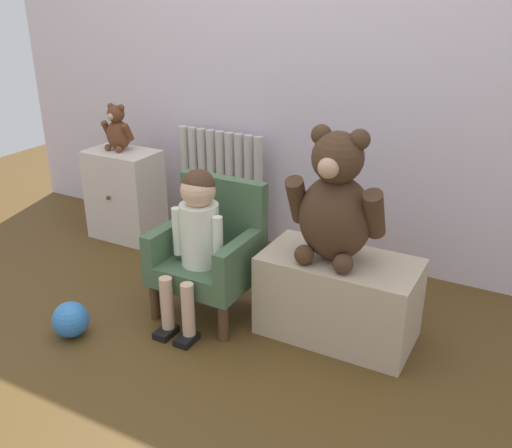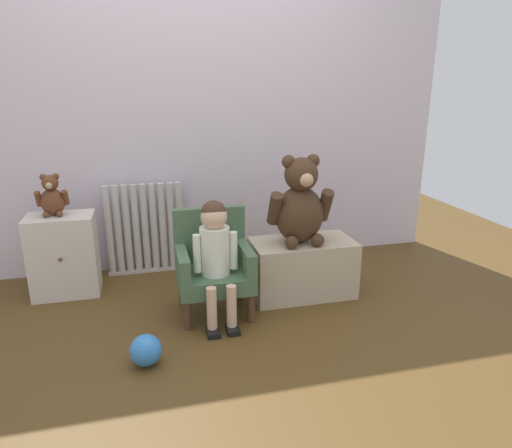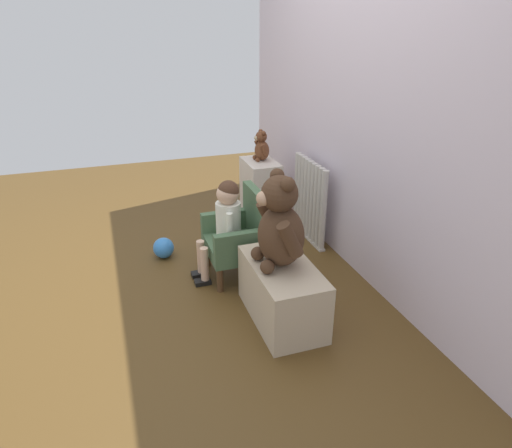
{
  "view_description": "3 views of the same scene",
  "coord_description": "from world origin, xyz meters",
  "px_view_note": "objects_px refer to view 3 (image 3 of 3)",
  "views": [
    {
      "loc": [
        1.3,
        -1.54,
        1.42
      ],
      "look_at": [
        0.25,
        0.39,
        0.49
      ],
      "focal_mm": 40.0,
      "sensor_mm": 36.0,
      "label": 1
    },
    {
      "loc": [
        -0.36,
        -2.09,
        1.33
      ],
      "look_at": [
        0.26,
        0.37,
        0.54
      ],
      "focal_mm": 32.0,
      "sensor_mm": 36.0,
      "label": 2
    },
    {
      "loc": [
        2.73,
        -0.39,
        1.68
      ],
      "look_at": [
        0.29,
        0.43,
        0.51
      ],
      "focal_mm": 32.0,
      "sensor_mm": 36.0,
      "label": 3
    }
  ],
  "objects_px": {
    "low_bench": "(282,292)",
    "toy_ball": "(164,248)",
    "small_dresser": "(260,190)",
    "child_armchair": "(240,235)",
    "large_teddy_bear": "(280,226)",
    "small_teddy_bear": "(262,147)",
    "child_figure": "(225,217)",
    "radiator": "(309,201)"
  },
  "relations": [
    {
      "from": "low_bench",
      "to": "toy_ball",
      "type": "distance_m",
      "value": 1.16
    },
    {
      "from": "radiator",
      "to": "toy_ball",
      "type": "height_order",
      "value": "radiator"
    },
    {
      "from": "child_armchair",
      "to": "low_bench",
      "type": "bearing_deg",
      "value": 7.45
    },
    {
      "from": "radiator",
      "to": "child_armchair",
      "type": "bearing_deg",
      "value": -61.4
    },
    {
      "from": "small_dresser",
      "to": "toy_ball",
      "type": "height_order",
      "value": "small_dresser"
    },
    {
      "from": "child_figure",
      "to": "low_bench",
      "type": "relative_size",
      "value": 1.08
    },
    {
      "from": "radiator",
      "to": "low_bench",
      "type": "bearing_deg",
      "value": -32.55
    },
    {
      "from": "child_armchair",
      "to": "small_teddy_bear",
      "type": "xyz_separation_m",
      "value": [
        -0.93,
        0.48,
        0.35
      ]
    },
    {
      "from": "large_teddy_bear",
      "to": "toy_ball",
      "type": "xyz_separation_m",
      "value": [
        -0.98,
        -0.55,
        -0.53
      ]
    },
    {
      "from": "radiator",
      "to": "child_armchair",
      "type": "xyz_separation_m",
      "value": [
        0.38,
        -0.7,
        -0.03
      ]
    },
    {
      "from": "radiator",
      "to": "small_dresser",
      "type": "xyz_separation_m",
      "value": [
        -0.52,
        -0.24,
        -0.06
      ]
    },
    {
      "from": "small_dresser",
      "to": "low_bench",
      "type": "bearing_deg",
      "value": -14.4
    },
    {
      "from": "child_armchair",
      "to": "radiator",
      "type": "bearing_deg",
      "value": 118.6
    },
    {
      "from": "small_dresser",
      "to": "child_figure",
      "type": "xyz_separation_m",
      "value": [
        0.9,
        -0.57,
        0.19
      ]
    },
    {
      "from": "child_armchair",
      "to": "toy_ball",
      "type": "height_order",
      "value": "child_armchair"
    },
    {
      "from": "low_bench",
      "to": "radiator",
      "type": "bearing_deg",
      "value": 147.45
    },
    {
      "from": "child_armchair",
      "to": "child_figure",
      "type": "distance_m",
      "value": 0.19
    },
    {
      "from": "child_figure",
      "to": "small_teddy_bear",
      "type": "bearing_deg",
      "value": 147.79
    },
    {
      "from": "child_armchair",
      "to": "toy_ball",
      "type": "bearing_deg",
      "value": -130.49
    },
    {
      "from": "child_armchair",
      "to": "large_teddy_bear",
      "type": "relative_size",
      "value": 1.11
    },
    {
      "from": "small_dresser",
      "to": "low_bench",
      "type": "distance_m",
      "value": 1.54
    },
    {
      "from": "child_figure",
      "to": "small_dresser",
      "type": "bearing_deg",
      "value": 147.84
    },
    {
      "from": "small_dresser",
      "to": "large_teddy_bear",
      "type": "distance_m",
      "value": 1.55
    },
    {
      "from": "small_dresser",
      "to": "small_teddy_bear",
      "type": "distance_m",
      "value": 0.38
    },
    {
      "from": "small_dresser",
      "to": "child_figure",
      "type": "relative_size",
      "value": 0.75
    },
    {
      "from": "large_teddy_bear",
      "to": "child_armchair",
      "type": "bearing_deg",
      "value": -173.27
    },
    {
      "from": "child_armchair",
      "to": "child_figure",
      "type": "height_order",
      "value": "child_figure"
    },
    {
      "from": "small_teddy_bear",
      "to": "child_armchair",
      "type": "bearing_deg",
      "value": -27.3
    },
    {
      "from": "low_bench",
      "to": "toy_ball",
      "type": "relative_size",
      "value": 4.15
    },
    {
      "from": "child_armchair",
      "to": "large_teddy_bear",
      "type": "xyz_separation_m",
      "value": [
        0.56,
        0.07,
        0.31
      ]
    },
    {
      "from": "small_dresser",
      "to": "child_armchair",
      "type": "bearing_deg",
      "value": -27.08
    },
    {
      "from": "small_teddy_bear",
      "to": "toy_ball",
      "type": "relative_size",
      "value": 1.68
    },
    {
      "from": "radiator",
      "to": "small_dresser",
      "type": "distance_m",
      "value": 0.57
    },
    {
      "from": "toy_ball",
      "to": "child_armchair",
      "type": "bearing_deg",
      "value": 49.51
    },
    {
      "from": "child_figure",
      "to": "large_teddy_bear",
      "type": "height_order",
      "value": "large_teddy_bear"
    },
    {
      "from": "child_armchair",
      "to": "small_teddy_bear",
      "type": "distance_m",
      "value": 1.1
    },
    {
      "from": "large_teddy_bear",
      "to": "small_teddy_bear",
      "type": "relative_size",
      "value": 2.09
    },
    {
      "from": "small_dresser",
      "to": "child_armchair",
      "type": "height_order",
      "value": "child_armchair"
    },
    {
      "from": "small_dresser",
      "to": "child_armchair",
      "type": "relative_size",
      "value": 0.86
    },
    {
      "from": "child_figure",
      "to": "small_teddy_bear",
      "type": "distance_m",
      "value": 1.11
    },
    {
      "from": "child_figure",
      "to": "low_bench",
      "type": "distance_m",
      "value": 0.68
    },
    {
      "from": "child_figure",
      "to": "toy_ball",
      "type": "bearing_deg",
      "value": -137.47
    }
  ]
}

